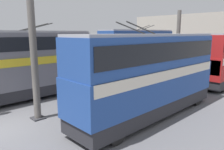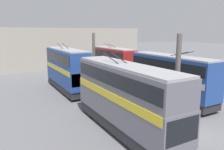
# 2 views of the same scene
# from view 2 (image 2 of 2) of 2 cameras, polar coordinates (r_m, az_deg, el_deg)

# --- Properties ---
(ground_plane) EXTENTS (240.00, 240.00, 0.00)m
(ground_plane) POSITION_cam_2_polar(r_m,az_deg,el_deg) (17.54, 21.18, -14.52)
(ground_plane) COLOR slate
(depot_back_wall) EXTENTS (0.50, 36.00, 8.19)m
(depot_back_wall) POSITION_cam_2_polar(r_m,az_deg,el_deg) (44.67, -12.86, 6.68)
(depot_back_wall) COLOR #A8A093
(depot_back_wall) RESTS_ON ground_plane
(support_column_near) EXTENTS (0.70, 0.70, 7.27)m
(support_column_near) POSITION_cam_2_polar(r_m,az_deg,el_deg) (17.77, 16.59, -1.87)
(support_column_near) COLOR #605B56
(support_column_near) RESTS_ON ground_plane
(support_column_far) EXTENTS (0.70, 0.70, 7.27)m
(support_column_far) POSITION_cam_2_polar(r_m,az_deg,el_deg) (30.59, -4.75, 3.87)
(support_column_far) COLOR #605B56
(support_column_far) RESTS_ON ground_plane
(bus_left_near) EXTENTS (10.99, 2.54, 5.56)m
(bus_left_near) POSITION_cam_2_polar(r_m,az_deg,el_deg) (24.44, 15.04, 0.01)
(bus_left_near) COLOR black
(bus_left_near) RESTS_ON ground_plane
(bus_left_far) EXTENTS (9.76, 2.54, 5.58)m
(bus_left_far) POSITION_cam_2_polar(r_m,az_deg,el_deg) (34.43, 0.40, 3.55)
(bus_left_far) COLOR black
(bus_left_far) RESTS_ON ground_plane
(bus_right_near) EXTENTS (11.23, 2.54, 5.77)m
(bus_right_near) POSITION_cam_2_polar(r_m,az_deg,el_deg) (15.90, 3.24, -5.05)
(bus_right_near) COLOR black
(bus_right_near) RESTS_ON ground_plane
(bus_right_mid) EXTENTS (10.40, 2.54, 5.95)m
(bus_right_mid) POSITION_cam_2_polar(r_m,az_deg,el_deg) (28.03, -11.75, 2.00)
(bus_right_mid) COLOR black
(bus_right_mid) RESTS_ON ground_plane
(person_by_right_row) EXTENTS (0.48, 0.42, 1.78)m
(person_by_right_row) POSITION_cam_2_polar(r_m,az_deg,el_deg) (15.78, 14.45, -13.26)
(person_by_right_row) COLOR #384251
(person_by_right_row) RESTS_ON ground_plane
(person_aisle_midway) EXTENTS (0.31, 0.45, 1.74)m
(person_aisle_midway) POSITION_cam_2_polar(r_m,az_deg,el_deg) (25.36, 0.43, -3.58)
(person_aisle_midway) COLOR #473D33
(person_aisle_midway) RESTS_ON ground_plane
(person_by_left_row) EXTENTS (0.47, 0.35, 1.59)m
(person_by_left_row) POSITION_cam_2_polar(r_m,az_deg,el_deg) (21.72, 13.98, -6.72)
(person_by_left_row) COLOR #384251
(person_by_left_row) RESTS_ON ground_plane
(oil_drum) EXTENTS (0.62, 0.62, 0.94)m
(oil_drum) POSITION_cam_2_polar(r_m,az_deg,el_deg) (30.34, -8.37, -2.11)
(oil_drum) COLOR #424C56
(oil_drum) RESTS_ON ground_plane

